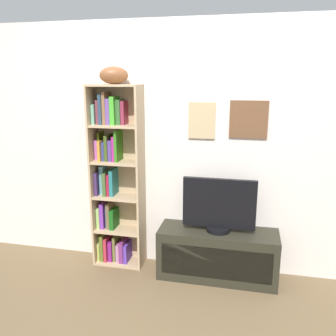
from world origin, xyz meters
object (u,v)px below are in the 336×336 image
television (219,206)px  bookshelf (114,180)px  football (114,75)px  tv_stand (217,254)px

television → bookshelf: bearing=174.9°
bookshelf → television: size_ratio=2.70×
bookshelf → football: (0.05, -0.03, 1.00)m
bookshelf → television: (1.04, -0.09, -0.15)m
tv_stand → television: size_ratio=1.66×
football → tv_stand: football is taller
television → tv_stand: bearing=-90.0°
football → television: size_ratio=0.39×
bookshelf → television: bookshelf is taller
tv_stand → television: bearing=90.0°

